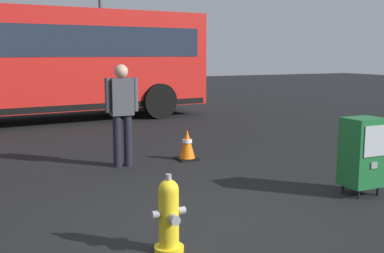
# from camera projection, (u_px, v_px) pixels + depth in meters

# --- Properties ---
(ground_plane) EXTENTS (60.00, 60.00, 0.00)m
(ground_plane) POSITION_uv_depth(u_px,v_px,m) (214.00, 226.00, 5.10)
(ground_plane) COLOR black
(fire_hydrant) EXTENTS (0.33, 0.32, 0.75)m
(fire_hydrant) POSITION_uv_depth(u_px,v_px,m) (169.00, 215.00, 4.40)
(fire_hydrant) COLOR yellow
(fire_hydrant) RESTS_ON ground_plane
(newspaper_box_primary) EXTENTS (0.48, 0.42, 1.02)m
(newspaper_box_primary) POSITION_uv_depth(u_px,v_px,m) (362.00, 152.00, 6.17)
(newspaper_box_primary) COLOR black
(newspaper_box_primary) RESTS_ON ground_plane
(pedestrian) EXTENTS (0.55, 0.22, 1.67)m
(pedestrian) POSITION_uv_depth(u_px,v_px,m) (122.00, 109.00, 7.66)
(pedestrian) COLOR black
(pedestrian) RESTS_ON ground_plane
(traffic_cone) EXTENTS (0.36, 0.36, 0.53)m
(traffic_cone) POSITION_uv_depth(u_px,v_px,m) (187.00, 145.00, 8.26)
(traffic_cone) COLOR black
(traffic_cone) RESTS_ON ground_plane
(bus_near) EXTENTS (10.69, 3.56, 3.00)m
(bus_near) POSITION_uv_depth(u_px,v_px,m) (13.00, 58.00, 12.44)
(bus_near) COLOR red
(bus_near) RESTS_ON ground_plane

